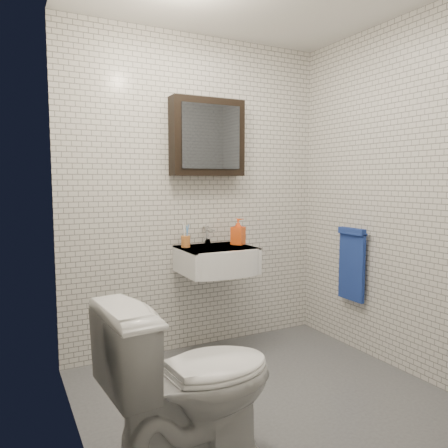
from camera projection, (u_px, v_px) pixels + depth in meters
name	position (u px, v px, depth m)	size (l,w,h in m)	color
ground	(263.00, 396.00, 2.75)	(2.20, 2.00, 0.01)	#4C4E54
room_shell	(266.00, 163.00, 2.61)	(2.22, 2.02, 2.51)	silver
washbasin	(219.00, 260.00, 3.35)	(0.55, 0.50, 0.20)	white
faucet	(208.00, 236.00, 3.51)	(0.06, 0.20, 0.15)	silver
mirror_cabinet	(207.00, 137.00, 3.43)	(0.60, 0.15, 0.60)	black
towel_rail	(352.00, 261.00, 3.47)	(0.09, 0.30, 0.58)	silver
toothbrush_cup	(186.00, 241.00, 3.36)	(0.09, 0.09, 0.19)	#C77131
soap_bottle	(238.00, 231.00, 3.50)	(0.10, 0.10, 0.21)	#FF531A
toilet	(192.00, 382.00, 2.05)	(0.47, 0.82, 0.84)	white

